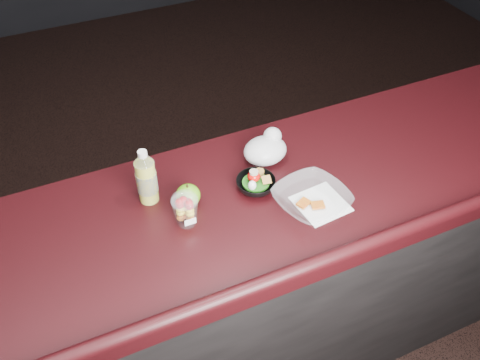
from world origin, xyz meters
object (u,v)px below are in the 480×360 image
object	(u,v)px
lemonade_bottle	(147,180)
green_apple	(188,195)
takeout_bowl	(311,200)
fruit_cup	(185,208)
snack_bowl	(256,184)

from	to	relation	value
lemonade_bottle	green_apple	world-z (taller)	lemonade_bottle
lemonade_bottle	green_apple	distance (m)	0.15
lemonade_bottle	takeout_bowl	world-z (taller)	lemonade_bottle
takeout_bowl	lemonade_bottle	bearing A→B (deg)	152.02
fruit_cup	snack_bowl	size ratio (longest dim) A/B	0.78
lemonade_bottle	snack_bowl	size ratio (longest dim) A/B	1.31
green_apple	takeout_bowl	size ratio (longest dim) A/B	0.30
lemonade_bottle	green_apple	xyz separation A→B (m)	(0.12, -0.08, -0.05)
fruit_cup	takeout_bowl	distance (m)	0.42
lemonade_bottle	fruit_cup	distance (m)	0.17
green_apple	snack_bowl	xyz separation A→B (m)	(0.24, -0.03, -0.01)
takeout_bowl	fruit_cup	bearing A→B (deg)	165.64
fruit_cup	green_apple	size ratio (longest dim) A/B	1.46
fruit_cup	lemonade_bottle	bearing A→B (deg)	117.01
lemonade_bottle	fruit_cup	size ratio (longest dim) A/B	1.68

